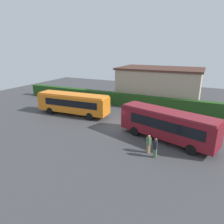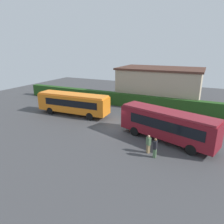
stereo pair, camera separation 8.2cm
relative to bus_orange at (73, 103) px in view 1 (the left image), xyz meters
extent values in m
plane|color=#424244|center=(7.64, -1.86, -1.75)|extent=(64.00, 64.00, 0.00)
cube|color=orange|center=(0.01, 0.00, -0.07)|extent=(10.36, 2.85, 2.27)
cube|color=orange|center=(0.01, 0.00, 1.16)|extent=(10.04, 2.65, 0.20)
cube|color=black|center=(0.36, -1.20, 0.20)|extent=(8.00, 0.40, 0.91)
cube|color=black|center=(0.25, 1.22, 0.20)|extent=(8.00, 0.40, 0.91)
cube|color=black|center=(-5.13, -0.23, 0.20)|extent=(0.13, 1.96, 0.95)
cube|color=silver|center=(-5.13, -0.23, 0.88)|extent=(0.10, 1.32, 0.28)
cylinder|color=black|center=(-3.12, -1.24, -1.25)|extent=(1.01, 0.32, 1.00)
cylinder|color=black|center=(-3.22, 0.95, -1.25)|extent=(1.01, 0.32, 1.00)
cylinder|color=black|center=(3.23, -0.95, -1.25)|extent=(1.01, 0.32, 1.00)
cylinder|color=black|center=(3.14, 1.24, -1.25)|extent=(1.01, 0.32, 1.00)
sphere|color=silver|center=(-5.12, -0.89, -0.85)|extent=(0.22, 0.22, 0.22)
sphere|color=silver|center=(-5.18, 0.43, -0.85)|extent=(0.22, 0.22, 0.22)
cube|color=maroon|center=(13.39, -2.97, 0.02)|extent=(10.09, 5.12, 2.44)
cube|color=maroon|center=(13.39, -2.97, 1.34)|extent=(9.75, 4.85, 0.20)
cube|color=black|center=(13.33, -4.18, 0.31)|extent=(7.35, 2.31, 0.98)
cube|color=black|center=(14.02, -1.95, 0.31)|extent=(7.35, 2.31, 0.98)
cube|color=black|center=(8.68, -1.51, 0.31)|extent=(0.60, 1.82, 1.03)
cube|color=silver|center=(8.68, -1.51, 1.06)|extent=(0.41, 1.22, 0.28)
cylinder|color=black|center=(10.17, -3.07, -1.25)|extent=(1.04, 0.56, 1.00)
cylinder|color=black|center=(10.79, -1.07, -1.25)|extent=(1.04, 0.56, 1.00)
cylinder|color=black|center=(16.00, -4.88, -1.25)|extent=(1.04, 0.56, 1.00)
cylinder|color=black|center=(16.62, -2.87, -1.25)|extent=(1.04, 0.56, 1.00)
sphere|color=silver|center=(8.47, -2.11, -0.85)|extent=(0.22, 0.22, 0.22)
sphere|color=silver|center=(8.85, -0.90, -0.85)|extent=(0.22, 0.22, 0.22)
cube|color=olive|center=(12.49, -6.10, -1.35)|extent=(0.35, 0.34, 0.80)
cube|color=#4C6B47|center=(12.49, -6.10, -0.60)|extent=(0.47, 0.44, 0.70)
sphere|color=tan|center=(12.49, -6.10, -0.13)|extent=(0.22, 0.22, 0.22)
cube|color=maroon|center=(13.05, 0.13, -1.31)|extent=(0.37, 0.35, 0.88)
cube|color=#4C6B47|center=(13.05, 0.13, -0.49)|extent=(0.53, 0.44, 0.77)
sphere|color=#8C6647|center=(13.05, 0.13, 0.01)|extent=(0.24, 0.24, 0.24)
cube|color=#4C6B47|center=(13.22, -6.66, -1.33)|extent=(0.25, 0.28, 0.84)
cube|color=black|center=(13.22, -6.66, -0.55)|extent=(0.28, 0.44, 0.73)
sphere|color=brown|center=(13.22, -6.66, -0.06)|extent=(0.23, 0.23, 0.23)
cube|color=#234B1A|center=(7.64, 7.27, -0.72)|extent=(44.00, 1.14, 2.06)
cube|color=tan|center=(9.35, 11.33, 1.07)|extent=(12.73, 7.69, 5.64)
cube|color=#4C2D23|center=(9.35, 11.33, 4.04)|extent=(13.23, 7.99, 0.30)
camera|label=1|loc=(16.51, -22.31, 7.35)|focal=32.59mm
camera|label=2|loc=(16.59, -22.28, 7.35)|focal=32.59mm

